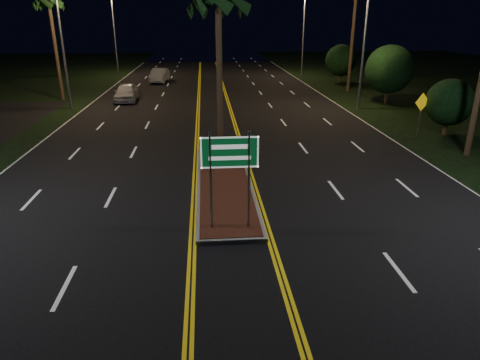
{
  "coord_description": "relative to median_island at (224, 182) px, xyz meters",
  "views": [
    {
      "loc": [
        -0.72,
        -9.75,
        6.58
      ],
      "look_at": [
        0.29,
        2.48,
        1.9
      ],
      "focal_mm": 32.0,
      "sensor_mm": 36.0,
      "label": 1
    }
  ],
  "objects": [
    {
      "name": "ground",
      "position": [
        0.0,
        -7.0,
        -0.08
      ],
      "size": [
        120.0,
        120.0,
        0.0
      ],
      "primitive_type": "plane",
      "color": "black",
      "rests_on": "ground"
    },
    {
      "name": "median_island",
      "position": [
        0.0,
        0.0,
        0.0
      ],
      "size": [
        2.25,
        10.25,
        0.17
      ],
      "color": "gray",
      "rests_on": "ground"
    },
    {
      "name": "highway_sign",
      "position": [
        0.0,
        -4.2,
        2.32
      ],
      "size": [
        1.8,
        0.08,
        3.2
      ],
      "color": "gray",
      "rests_on": "ground"
    },
    {
      "name": "streetlight_left_mid",
      "position": [
        -10.61,
        17.0,
        5.57
      ],
      "size": [
        1.91,
        0.44,
        9.0
      ],
      "color": "gray",
      "rests_on": "ground"
    },
    {
      "name": "streetlight_left_far",
      "position": [
        -10.61,
        37.0,
        5.57
      ],
      "size": [
        1.91,
        0.44,
        9.0
      ],
      "color": "gray",
      "rests_on": "ground"
    },
    {
      "name": "streetlight_right_mid",
      "position": [
        10.61,
        15.0,
        5.57
      ],
      "size": [
        1.91,
        0.44,
        9.0
      ],
      "color": "gray",
      "rests_on": "ground"
    },
    {
      "name": "streetlight_right_far",
      "position": [
        10.61,
        35.0,
        5.57
      ],
      "size": [
        1.91,
        0.44,
        9.0
      ],
      "color": "gray",
      "rests_on": "ground"
    },
    {
      "name": "palm_median",
      "position": [
        0.0,
        3.5,
        7.19
      ],
      "size": [
        2.4,
        2.4,
        8.3
      ],
      "color": "#382819",
      "rests_on": "ground"
    },
    {
      "name": "palm_left_far",
      "position": [
        -12.8,
        21.0,
        7.66
      ],
      "size": [
        2.4,
        2.4,
        8.8
      ],
      "color": "#382819",
      "rests_on": "ground"
    },
    {
      "name": "shrub_near",
      "position": [
        13.5,
        7.0,
        1.86
      ],
      "size": [
        2.7,
        2.7,
        3.3
      ],
      "color": "#382819",
      "rests_on": "ground"
    },
    {
      "name": "shrub_mid",
      "position": [
        14.0,
        17.0,
        2.64
      ],
      "size": [
        3.78,
        3.78,
        4.62
      ],
      "color": "#382819",
      "rests_on": "ground"
    },
    {
      "name": "shrub_far",
      "position": [
        13.8,
        29.0,
        2.25
      ],
      "size": [
        3.24,
        3.24,
        3.96
      ],
      "color": "#382819",
      "rests_on": "ground"
    },
    {
      "name": "car_near",
      "position": [
        -7.23,
        19.82,
        0.76
      ],
      "size": [
        2.33,
        5.14,
        1.69
      ],
      "primitive_type": "imported",
      "rotation": [
        0.0,
        0.0,
        0.03
      ],
      "color": "#B3B3BA",
      "rests_on": "ground"
    },
    {
      "name": "car_far",
      "position": [
        -5.51,
        31.03,
        0.75
      ],
      "size": [
        2.61,
        5.18,
        1.67
      ],
      "primitive_type": "imported",
      "rotation": [
        0.0,
        0.0,
        -0.1
      ],
      "color": "#B7BCC2",
      "rests_on": "ground"
    },
    {
      "name": "warning_sign",
      "position": [
        11.85,
        7.03,
        1.55
      ],
      "size": [
        0.99,
        0.41,
        2.52
      ],
      "rotation": [
        0.0,
        0.0,
        0.37
      ],
      "color": "gray",
      "rests_on": "ground"
    }
  ]
}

